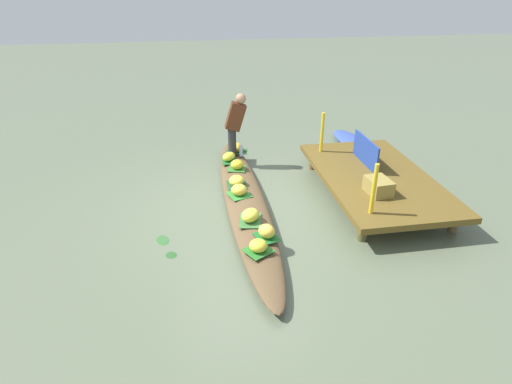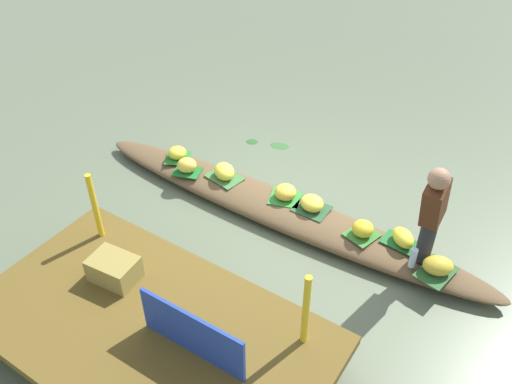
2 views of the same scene
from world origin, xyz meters
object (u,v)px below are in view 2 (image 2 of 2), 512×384
at_px(banana_bunch_5, 312,203).
at_px(water_bottle, 413,258).
at_px(market_banner, 192,334).
at_px(banana_bunch_3, 177,153).
at_px(banana_bunch_1, 187,165).
at_px(vendor_person, 433,210).
at_px(vendor_boat, 278,209).
at_px(banana_bunch_2, 285,192).
at_px(banana_bunch_6, 224,171).
at_px(banana_bunch_7, 363,228).
at_px(banana_bunch_4, 438,266).
at_px(produce_crate, 114,269).
at_px(banana_bunch_0, 403,238).

relative_size(banana_bunch_5, water_bottle, 1.23).
relative_size(banana_bunch_5, market_banner, 0.28).
distance_m(banana_bunch_3, water_bottle, 3.25).
xyz_separation_m(banana_bunch_1, vendor_person, (-3.00, -0.05, 0.60)).
bearing_deg(banana_bunch_3, vendor_boat, 178.22).
bearing_deg(market_banner, banana_bunch_2, -78.44).
bearing_deg(banana_bunch_5, market_banner, 93.78).
bearing_deg(banana_bunch_1, banana_bunch_6, -161.65).
bearing_deg(banana_bunch_7, banana_bunch_4, 172.94).
relative_size(banana_bunch_7, vendor_person, 0.19).
distance_m(banana_bunch_4, vendor_person, 0.64).
distance_m(vendor_boat, water_bottle, 1.70).
height_order(banana_bunch_3, water_bottle, water_bottle).
height_order(banana_bunch_1, banana_bunch_5, banana_bunch_1).
distance_m(banana_bunch_1, market_banner, 2.83).
xyz_separation_m(banana_bunch_1, banana_bunch_5, (-1.67, -0.21, -0.01)).
bearing_deg(vendor_person, produce_crate, 40.14).
distance_m(banana_bunch_5, water_bottle, 1.31).
height_order(banana_bunch_5, market_banner, market_banner).
bearing_deg(water_bottle, banana_bunch_2, -8.65).
bearing_deg(banana_bunch_0, banana_bunch_4, 154.60).
xyz_separation_m(banana_bunch_5, market_banner, (-0.16, 2.35, 0.32)).
bearing_deg(market_banner, banana_bunch_3, -48.17).
bearing_deg(vendor_boat, market_banner, 103.33).
height_order(banana_bunch_1, banana_bunch_2, banana_bunch_1).
bearing_deg(banana_bunch_6, banana_bunch_5, -177.44).
bearing_deg(banana_bunch_6, banana_bunch_0, -178.22).
relative_size(banana_bunch_4, vendor_person, 0.24).
bearing_deg(banana_bunch_4, banana_bunch_0, -25.40).
relative_size(banana_bunch_5, vendor_person, 0.23).
relative_size(vendor_person, produce_crate, 2.82).
relative_size(banana_bunch_1, banana_bunch_4, 0.80).
height_order(banana_bunch_5, water_bottle, water_bottle).
bearing_deg(water_bottle, vendor_boat, -5.29).
height_order(banana_bunch_3, banana_bunch_5, banana_bunch_5).
height_order(banana_bunch_2, banana_bunch_3, banana_bunch_2).
bearing_deg(vendor_person, banana_bunch_6, -2.29).
xyz_separation_m(banana_bunch_2, market_banner, (-0.51, 2.35, 0.32)).
distance_m(banana_bunch_2, banana_bunch_4, 1.89).
xyz_separation_m(banana_bunch_2, banana_bunch_4, (-1.88, 0.20, 0.00)).
bearing_deg(banana_bunch_4, market_banner, 57.60).
xyz_separation_m(banana_bunch_1, banana_bunch_7, (-2.34, -0.12, -0.01)).
bearing_deg(banana_bunch_1, banana_bunch_0, -175.30).
height_order(banana_bunch_7, market_banner, market_banner).
xyz_separation_m(banana_bunch_0, banana_bunch_5, (1.08, 0.02, 0.00)).
height_order(banana_bunch_0, water_bottle, water_bottle).
bearing_deg(banana_bunch_2, vendor_boat, 69.50).
bearing_deg(banana_bunch_3, market_banner, 132.53).
xyz_separation_m(banana_bunch_1, produce_crate, (-0.69, 1.90, 0.19)).
height_order(vendor_boat, produce_crate, produce_crate).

